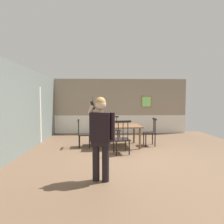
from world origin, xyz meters
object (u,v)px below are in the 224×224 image
Objects in this scene: dining_table at (117,128)px; chair_at_table_head at (114,129)px; chair_opposite_corner at (122,138)px; chair_near_window at (150,132)px; chair_by_doorway at (83,134)px; person_figure at (101,133)px.

chair_at_table_head is at bearing 94.05° from dining_table.
chair_opposite_corner reaches higher than dining_table.
chair_opposite_corner reaches higher than chair_near_window.
chair_by_doorway is 1.50m from chair_opposite_corner.
person_figure reaches higher than chair_opposite_corner.
chair_by_doorway reaches higher than dining_table.
chair_opposite_corner is (0.13, -1.87, 0.01)m from chair_at_table_head.
chair_opposite_corner reaches higher than chair_by_doorway.
chair_near_window is 1.02× the size of chair_by_doorway.
chair_at_table_head reaches higher than dining_table.
chair_by_doorway is at bearing 32.30° from chair_at_table_head.
chair_at_table_head is at bearing -81.79° from person_figure.
chair_at_table_head is 0.58× the size of person_figure.
chair_by_doorway is at bearing 92.13° from chair_near_window.
chair_near_window is 2.34m from chair_by_doorway.
chair_at_table_head is 3.80m from person_figure.
person_figure is at bearing 8.51° from chair_by_doorway.
dining_table is 2.87m from person_figure.
chair_near_window is (1.17, 0.08, -0.18)m from dining_table.
chair_by_doorway is 0.57× the size of person_figure.
dining_table is at bearing 88.43° from chair_by_doorway.
chair_at_table_head is (-0.07, 0.93, -0.19)m from dining_table.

